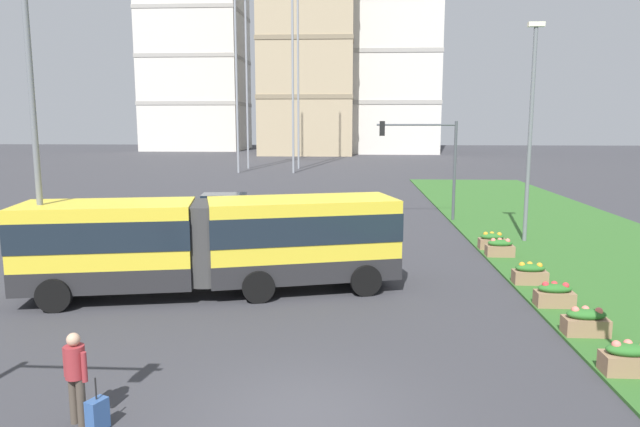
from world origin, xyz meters
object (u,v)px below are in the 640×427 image
flower_planter_4 (500,248)px  traffic_light_far_right (427,151)px  flower_planter_1 (586,321)px  streetlight_median (531,125)px  rolling_suitcase (97,414)px  flower_planter_5 (492,241)px  car_maroon_sedan (226,209)px  apartment_tower_centre (395,9)px  flower_planter_0 (629,358)px  apartment_tower_west (195,39)px  articulated_bus (214,242)px  flower_planter_2 (555,295)px  pedestrian_crossing (76,372)px  flower_planter_3 (530,273)px  streetlight_left (34,125)px

flower_planter_4 → traffic_light_far_right: traffic_light_far_right is taller
flower_planter_1 → streetlight_median: bearing=81.0°
rolling_suitcase → flower_planter_5: size_ratio=0.88×
car_maroon_sedan → traffic_light_far_right: traffic_light_far_right is taller
flower_planter_4 → traffic_light_far_right: (-1.91, 8.85, 3.43)m
apartment_tower_centre → rolling_suitcase: bearing=-96.8°
flower_planter_0 → apartment_tower_west: 111.46m
articulated_bus → rolling_suitcase: bearing=-90.7°
flower_planter_2 → streetlight_median: bearing=78.9°
articulated_bus → apartment_tower_west: bearing=105.2°
pedestrian_crossing → flower_planter_3: bearing=41.6°
flower_planter_0 → car_maroon_sedan: bearing=124.3°
car_maroon_sedan → rolling_suitcase: (2.39, -21.68, -0.44)m
articulated_bus → flower_planter_4: bearing=27.6°
traffic_light_far_right → apartment_tower_centre: size_ratio=0.11×
articulated_bus → flower_planter_5: articulated_bus is taller
rolling_suitcase → flower_planter_3: rolling_suitcase is taller
streetlight_left → flower_planter_1: bearing=-8.0°
rolling_suitcase → streetlight_median: streetlight_median is taller
flower_planter_2 → articulated_bus: bearing=174.2°
flower_planter_5 → flower_planter_4: bearing=-90.0°
pedestrian_crossing → apartment_tower_centre: apartment_tower_centre is taller
streetlight_left → car_maroon_sedan: bearing=80.3°
streetlight_median → flower_planter_3: bearing=-104.6°
traffic_light_far_right → flower_planter_2: bearing=-82.9°
car_maroon_sedan → apartment_tower_centre: (14.04, 76.66, 24.40)m
flower_planter_1 → traffic_light_far_right: 18.10m
streetlight_left → apartment_tower_centre: size_ratio=0.20×
streetlight_left → traffic_light_far_right: bearing=49.1°
flower_planter_0 → traffic_light_far_right: 20.38m
flower_planter_0 → flower_planter_3: size_ratio=1.00×
flower_planter_4 → streetlight_median: size_ratio=0.11×
flower_planter_0 → traffic_light_far_right: size_ratio=0.20×
flower_planter_4 → flower_planter_5: (0.00, 1.36, 0.00)m
flower_planter_0 → streetlight_left: (-15.33, 4.49, 4.95)m
flower_planter_0 → flower_planter_5: bearing=90.0°
car_maroon_sedan → flower_planter_5: 14.36m
articulated_bus → car_maroon_sedan: (-2.50, 13.14, -0.90)m
flower_planter_3 → car_maroon_sedan: bearing=137.5°
flower_planter_4 → flower_planter_3: bearing=-90.0°
pedestrian_crossing → rolling_suitcase: size_ratio=1.79×
streetlight_left → apartment_tower_centre: (16.50, 91.03, 19.78)m
flower_planter_3 → flower_planter_5: (0.00, 5.42, 0.00)m
flower_planter_2 → apartment_tower_west: apartment_tower_west is taller
car_maroon_sedan → traffic_light_far_right: 11.44m
flower_planter_1 → traffic_light_far_right: bearing=96.2°
streetlight_left → streetlight_median: streetlight_left is taller
flower_planter_1 → flower_planter_2: bearing=90.0°
flower_planter_0 → flower_planter_2: 4.67m
car_maroon_sedan → flower_planter_0: 22.84m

